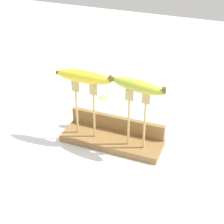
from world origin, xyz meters
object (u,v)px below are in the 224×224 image
banana_raised_right (138,86)px  fork_fallen_near (95,101)px  fork_stand_left (85,105)px  banana_raised_left (84,77)px  fork_stand_right (137,115)px

banana_raised_right → fork_fallen_near: 0.43m
fork_stand_left → fork_fallen_near: 0.29m
fork_stand_left → banana_raised_left: size_ratio=1.03×
fork_stand_right → fork_fallen_near: (-0.25, 0.25, -0.14)m
fork_fallen_near → fork_stand_left: bearing=-72.7°
banana_raised_right → fork_fallen_near: bearing=135.5°
fork_stand_left → fork_stand_right: (0.18, 0.00, 0.00)m
banana_raised_right → fork_stand_left: bearing=-180.0°
banana_raised_left → banana_raised_right: 0.18m
fork_stand_left → fork_fallen_near: (-0.08, 0.25, -0.14)m
fork_stand_left → banana_raised_left: (-0.00, -0.00, 0.10)m
banana_raised_left → fork_fallen_near: 0.35m
fork_stand_right → fork_fallen_near: fork_stand_right is taller
fork_stand_left → banana_raised_right: (0.18, 0.00, 0.10)m
banana_raised_left → banana_raised_right: same height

